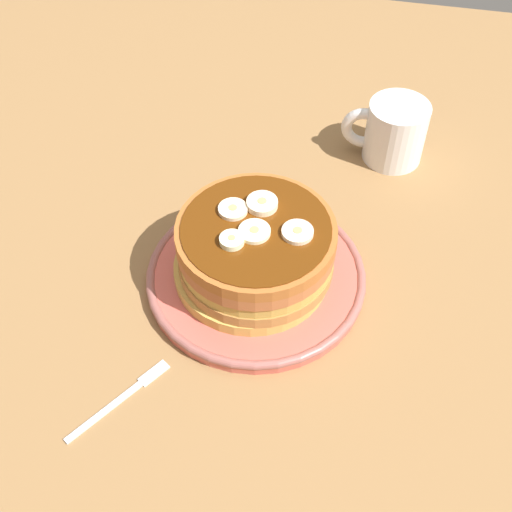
# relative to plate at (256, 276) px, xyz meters

# --- Properties ---
(ground_plane) EXTENTS (1.40, 1.40, 0.03)m
(ground_plane) POSITION_rel_plate_xyz_m (0.00, 0.00, -0.03)
(ground_plane) COLOR olive
(plate) EXTENTS (0.26, 0.26, 0.02)m
(plate) POSITION_rel_plate_xyz_m (0.00, 0.00, 0.00)
(plate) COLOR #CC594C
(plate) RESTS_ON ground_plane
(pancake_stack) EXTENTS (0.19, 0.19, 0.08)m
(pancake_stack) POSITION_rel_plate_xyz_m (0.00, 0.00, 0.04)
(pancake_stack) COLOR gold
(pancake_stack) RESTS_ON plate
(banana_slice_0) EXTENTS (0.04, 0.04, 0.01)m
(banana_slice_0) POSITION_rel_plate_xyz_m (-0.00, 0.01, 0.09)
(banana_slice_0) COLOR #FCF0C0
(banana_slice_0) RESTS_ON pancake_stack
(banana_slice_1) EXTENTS (0.03, 0.03, 0.01)m
(banana_slice_1) POSITION_rel_plate_xyz_m (-0.05, -0.00, 0.09)
(banana_slice_1) COLOR #FAE0BC
(banana_slice_1) RESTS_ON pancake_stack
(banana_slice_2) EXTENTS (0.03, 0.03, 0.01)m
(banana_slice_2) POSITION_rel_plate_xyz_m (0.02, 0.03, 0.09)
(banana_slice_2) COLOR #F1F4C0
(banana_slice_2) RESTS_ON pancake_stack
(banana_slice_3) EXTENTS (0.04, 0.04, 0.01)m
(banana_slice_3) POSITION_rel_plate_xyz_m (-0.00, -0.03, 0.09)
(banana_slice_3) COLOR #FAE2BB
(banana_slice_3) RESTS_ON pancake_stack
(banana_slice_4) EXTENTS (0.03, 0.03, 0.01)m
(banana_slice_4) POSITION_rel_plate_xyz_m (0.03, -0.02, 0.09)
(banana_slice_4) COLOR #FAE1BC
(banana_slice_4) RESTS_ON pancake_stack
(coffee_mug) EXTENTS (0.12, 0.08, 0.09)m
(coffee_mug) POSITION_rel_plate_xyz_m (-0.14, -0.26, 0.03)
(coffee_mug) COLOR white
(coffee_mug) RESTS_ON ground_plane
(fork) EXTENTS (0.08, 0.11, 0.01)m
(fork) POSITION_rel_plate_xyz_m (0.10, 0.18, -0.01)
(fork) COLOR silver
(fork) RESTS_ON ground_plane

